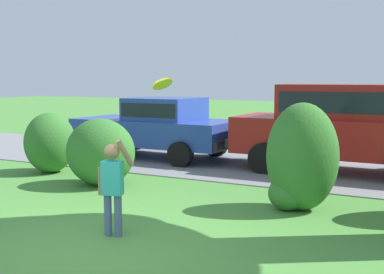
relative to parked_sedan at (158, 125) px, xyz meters
The scene contains 9 objects.
ground_plane 7.28m from the parked_sedan, 64.57° to the right, with size 80.00×80.00×0.00m, color #478438.
driveway_strip 3.22m from the parked_sedan, ahead, with size 28.00×4.40×0.02m, color slate.
shrub_near_tree 3.02m from the parked_sedan, 109.94° to the right, with size 1.10×1.12×1.31m.
shrub_centre_left 3.49m from the parked_sedan, 76.95° to the right, with size 1.38×1.17×1.29m.
shrub_centre 5.79m from the parked_sedan, 36.17° to the right, with size 1.12×0.98×1.68m.
parked_sedan is the anchor object (origin of this frame).
parked_suv 4.59m from the parked_sedan, ahead, with size 4.70×2.11×1.92m.
child_thrower 6.51m from the parked_sedan, 63.70° to the right, with size 0.41×0.34×1.29m.
frisbee 6.30m from the parked_sedan, 57.92° to the right, with size 0.28×0.28×0.20m.
Camera 1 is at (3.63, -4.45, 2.04)m, focal length 46.92 mm.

